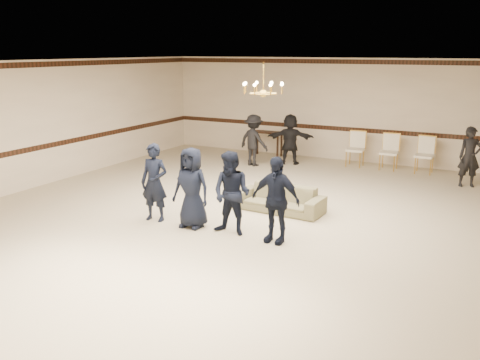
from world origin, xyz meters
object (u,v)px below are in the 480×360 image
at_px(boy_b, 192,188).
at_px(banquet_chair_left, 355,149).
at_px(adult_left, 254,140).
at_px(banquet_chair_mid, 389,152).
at_px(boy_a, 154,183).
at_px(settee, 280,199).
at_px(boy_c, 232,193).
at_px(console_table, 267,144).
at_px(boy_d, 275,200).
at_px(adult_mid, 290,139).
at_px(banquet_chair_right, 425,155).
at_px(chandelier, 263,78).
at_px(adult_right, 470,157).

distance_m(boy_b, banquet_chair_left, 7.07).
bearing_deg(adult_left, banquet_chair_mid, -146.57).
xyz_separation_m(boy_a, settee, (2.05, 1.75, -0.52)).
distance_m(boy_b, adult_left, 5.79).
xyz_separation_m(settee, banquet_chair_mid, (1.25, 5.18, 0.24)).
bearing_deg(boy_c, console_table, 111.26).
relative_size(boy_c, banquet_chair_left, 1.54).
distance_m(boy_d, adult_mid, 6.72).
xyz_separation_m(boy_b, adult_left, (-1.37, 5.63, -0.03)).
bearing_deg(settee, banquet_chair_mid, 79.67).
height_order(adult_mid, banquet_chair_right, adult_mid).
xyz_separation_m(settee, banquet_chair_right, (2.25, 5.18, 0.24)).
bearing_deg(banquet_chair_mid, boy_a, -119.95).
height_order(chandelier, boy_a, chandelier).
height_order(boy_b, banquet_chair_mid, boy_b).
xyz_separation_m(chandelier, adult_mid, (-1.22, 4.64, -2.10)).
relative_size(boy_a, banquet_chair_mid, 1.54).
height_order(boy_c, banquet_chair_left, boy_c).
bearing_deg(adult_right, settee, -151.28).
relative_size(chandelier, banquet_chair_mid, 0.90).
bearing_deg(boy_b, boy_c, -0.08).
distance_m(boy_c, adult_mid, 6.47).
xyz_separation_m(boy_b, boy_d, (1.80, 0.00, 0.00)).
height_order(boy_d, banquet_chair_mid, boy_d).
relative_size(adult_left, adult_right, 1.00).
relative_size(boy_b, adult_left, 1.04).
height_order(boy_a, banquet_chair_mid, boy_a).
bearing_deg(boy_c, adult_mid, 104.18).
height_order(chandelier, banquet_chair_left, chandelier).
bearing_deg(settee, adult_right, 53.52).
relative_size(adult_mid, banquet_chair_mid, 1.49).
bearing_deg(settee, boy_a, -136.30).
bearing_deg(banquet_chair_left, console_table, 171.48).
relative_size(chandelier, console_table, 0.95).
distance_m(chandelier, banquet_chair_mid, 5.97).
bearing_deg(settee, chandelier, -168.32).
bearing_deg(banquet_chair_left, adult_right, -21.89).
relative_size(boy_a, boy_c, 1.00).
bearing_deg(adult_left, banquet_chair_right, -150.33).
height_order(boy_a, adult_mid, boy_a).
bearing_deg(adult_right, chandelier, -153.96).
relative_size(boy_a, adult_mid, 1.04).
bearing_deg(adult_left, banquet_chair_left, -140.48).
bearing_deg(banquet_chair_mid, boy_d, -99.43).
xyz_separation_m(banquet_chair_mid, banquet_chair_right, (1.00, 0.00, 0.00)).
bearing_deg(boy_a, adult_mid, 78.77).
bearing_deg(boy_b, adult_right, 51.92).
distance_m(adult_left, adult_mid, 1.14).
bearing_deg(chandelier, boy_b, -114.03).
xyz_separation_m(boy_b, settee, (1.15, 1.75, -0.52)).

